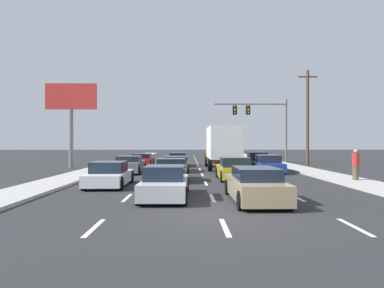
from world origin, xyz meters
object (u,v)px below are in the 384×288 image
object	(u,v)px
car_yellow	(234,170)
car_white	(110,175)
car_maroon	(176,164)
car_tan	(255,185)
car_green	(172,171)
car_blue	(268,165)
pedestrian_near_corner	(356,165)
car_red	(142,160)
utility_pole_mid	(308,117)
car_silver	(165,183)
car_gray	(130,165)
roadside_billboard	(71,107)
car_black	(257,160)
traffic_signal_mast	(257,115)
box_truck	(222,145)
car_navy	(178,160)

from	to	relation	value
car_yellow	car_white	bearing A→B (deg)	-155.55
car_maroon	car_tan	bearing A→B (deg)	-75.95
car_green	car_blue	distance (m)	8.61
pedestrian_near_corner	car_maroon	bearing A→B (deg)	143.50
car_tan	car_blue	xyz separation A→B (m)	(3.30, 12.61, -0.00)
car_red	utility_pole_mid	size ratio (longest dim) A/B	0.52
car_red	car_white	distance (m)	14.78
car_silver	car_blue	size ratio (longest dim) A/B	1.08
car_green	car_yellow	world-z (taller)	car_yellow
car_gray	car_green	distance (m)	6.22
car_green	car_blue	world-z (taller)	car_blue
roadside_billboard	car_black	bearing A→B (deg)	7.81
car_tan	roadside_billboard	bearing A→B (deg)	126.14
utility_pole_mid	car_tan	bearing A→B (deg)	-113.43
car_red	traffic_signal_mast	xyz separation A→B (m)	(11.49, 5.09, 4.51)
car_maroon	car_silver	distance (m)	12.93
car_green	utility_pole_mid	size ratio (longest dim) A/B	0.45
car_white	traffic_signal_mast	size ratio (longest dim) A/B	0.56
box_truck	utility_pole_mid	bearing A→B (deg)	25.35
car_silver	car_tan	world-z (taller)	car_silver
car_green	box_truck	size ratio (longest dim) A/B	0.51
box_truck	car_yellow	bearing A→B (deg)	-90.46
utility_pole_mid	pedestrian_near_corner	size ratio (longest dim) A/B	5.30
car_maroon	car_tan	world-z (taller)	car_tan
car_red	roadside_billboard	xyz separation A→B (m)	(-5.71, -2.50, 4.63)
car_green	car_blue	xyz separation A→B (m)	(6.77, 5.32, 0.01)
utility_pole_mid	roadside_billboard	distance (m)	21.32
car_white	car_maroon	size ratio (longest dim) A/B	1.04
car_yellow	roadside_billboard	world-z (taller)	roadside_billboard
pedestrian_near_corner	box_truck	bearing A→B (deg)	123.34
car_red	car_tan	xyz separation A→B (m)	(6.72, -19.52, 0.04)
car_silver	car_blue	xyz separation A→B (m)	(6.73, 11.77, 0.01)
car_yellow	pedestrian_near_corner	distance (m)	6.70
car_white	car_navy	xyz separation A→B (m)	(3.03, 15.25, -0.00)
car_green	car_silver	world-z (taller)	car_silver
car_tan	car_black	bearing A→B (deg)	78.95
car_red	car_white	size ratio (longest dim) A/B	1.08
box_truck	car_maroon	bearing A→B (deg)	-148.84
car_yellow	traffic_signal_mast	bearing A→B (deg)	74.89
car_black	car_green	bearing A→B (deg)	-121.15
car_maroon	car_blue	bearing A→B (deg)	-9.80
car_navy	car_tan	xyz separation A→B (m)	(3.46, -19.99, 0.04)
car_gray	car_yellow	bearing A→B (deg)	-34.32
car_white	car_blue	bearing A→B (deg)	38.77
car_navy	car_yellow	bearing A→B (deg)	-73.18
box_truck	car_blue	distance (m)	4.77
car_silver	traffic_signal_mast	distance (m)	25.54
car_yellow	traffic_signal_mast	size ratio (longest dim) A/B	0.52
utility_pole_mid	roadside_billboard	world-z (taller)	utility_pole_mid
car_white	car_maroon	bearing A→B (deg)	71.36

